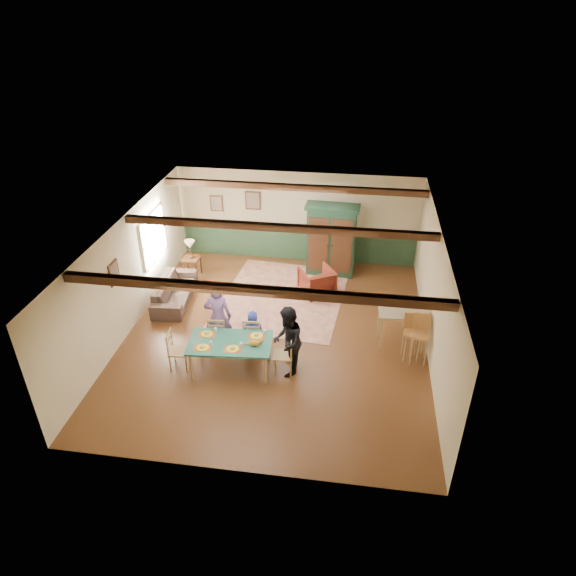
# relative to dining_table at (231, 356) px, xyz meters

# --- Properties ---
(floor) EXTENTS (8.00, 8.00, 0.00)m
(floor) POSITION_rel_dining_table_xyz_m (0.74, 1.37, -0.36)
(floor) COLOR #4A2814
(floor) RESTS_ON ground
(wall_back) EXTENTS (7.00, 0.02, 2.70)m
(wall_back) POSITION_rel_dining_table_xyz_m (0.74, 5.37, 0.99)
(wall_back) COLOR beige
(wall_back) RESTS_ON floor
(wall_left) EXTENTS (0.02, 8.00, 2.70)m
(wall_left) POSITION_rel_dining_table_xyz_m (-2.76, 1.37, 0.99)
(wall_left) COLOR beige
(wall_left) RESTS_ON floor
(wall_right) EXTENTS (0.02, 8.00, 2.70)m
(wall_right) POSITION_rel_dining_table_xyz_m (4.24, 1.37, 0.99)
(wall_right) COLOR beige
(wall_right) RESTS_ON floor
(ceiling) EXTENTS (7.00, 8.00, 0.02)m
(ceiling) POSITION_rel_dining_table_xyz_m (0.74, 1.37, 2.34)
(ceiling) COLOR white
(ceiling) RESTS_ON wall_back
(wainscot_back) EXTENTS (6.95, 0.03, 0.90)m
(wainscot_back) POSITION_rel_dining_table_xyz_m (0.74, 5.35, 0.09)
(wainscot_back) COLOR #223F28
(wainscot_back) RESTS_ON floor
(ceiling_beam_front) EXTENTS (6.95, 0.16, 0.16)m
(ceiling_beam_front) POSITION_rel_dining_table_xyz_m (0.74, -0.93, 2.25)
(ceiling_beam_front) COLOR black
(ceiling_beam_front) RESTS_ON ceiling
(ceiling_beam_mid) EXTENTS (6.95, 0.16, 0.16)m
(ceiling_beam_mid) POSITION_rel_dining_table_xyz_m (0.74, 1.77, 2.25)
(ceiling_beam_mid) COLOR black
(ceiling_beam_mid) RESTS_ON ceiling
(ceiling_beam_back) EXTENTS (6.95, 0.16, 0.16)m
(ceiling_beam_back) POSITION_rel_dining_table_xyz_m (0.74, 4.37, 2.25)
(ceiling_beam_back) COLOR black
(ceiling_beam_back) RESTS_ON ceiling
(window_left) EXTENTS (0.06, 1.60, 1.30)m
(window_left) POSITION_rel_dining_table_xyz_m (-2.73, 3.07, 1.19)
(window_left) COLOR white
(window_left) RESTS_ON wall_left
(picture_left_wall) EXTENTS (0.04, 0.42, 0.52)m
(picture_left_wall) POSITION_rel_dining_table_xyz_m (-2.73, 0.77, 1.39)
(picture_left_wall) COLOR gray
(picture_left_wall) RESTS_ON wall_left
(picture_back_a) EXTENTS (0.45, 0.04, 0.55)m
(picture_back_a) POSITION_rel_dining_table_xyz_m (-0.56, 5.34, 1.44)
(picture_back_a) COLOR gray
(picture_back_a) RESTS_ON wall_back
(picture_back_b) EXTENTS (0.38, 0.04, 0.48)m
(picture_back_b) POSITION_rel_dining_table_xyz_m (-1.66, 5.34, 1.29)
(picture_back_b) COLOR gray
(picture_back_b) RESTS_ON wall_back
(dining_table) EXTENTS (1.81, 1.10, 0.73)m
(dining_table) POSITION_rel_dining_table_xyz_m (0.00, 0.00, 0.00)
(dining_table) COLOR #1D5E4C
(dining_table) RESTS_ON floor
(dining_chair_far_left) EXTENTS (0.44, 0.46, 0.92)m
(dining_chair_far_left) POSITION_rel_dining_table_xyz_m (-0.44, 0.66, 0.10)
(dining_chair_far_left) COLOR #A68553
(dining_chair_far_left) RESTS_ON floor
(dining_chair_far_right) EXTENTS (0.44, 0.46, 0.92)m
(dining_chair_far_right) POSITION_rel_dining_table_xyz_m (0.33, 0.73, 0.10)
(dining_chair_far_right) COLOR #A68553
(dining_chair_far_right) RESTS_ON floor
(dining_chair_end_left) EXTENTS (0.46, 0.44, 0.92)m
(dining_chair_end_left) POSITION_rel_dining_table_xyz_m (-1.11, -0.09, 0.10)
(dining_chair_end_left) COLOR #A68553
(dining_chair_end_left) RESTS_ON floor
(dining_chair_end_right) EXTENTS (0.46, 0.44, 0.92)m
(dining_chair_end_right) POSITION_rel_dining_table_xyz_m (1.11, 0.09, 0.10)
(dining_chair_end_right) COLOR #A68553
(dining_chair_end_right) RESTS_ON floor
(person_man) EXTENTS (0.64, 0.45, 1.67)m
(person_man) POSITION_rel_dining_table_xyz_m (-0.45, 0.74, 0.47)
(person_man) COLOR #7D599A
(person_man) RESTS_ON floor
(person_woman) EXTENTS (0.66, 0.82, 1.60)m
(person_woman) POSITION_rel_dining_table_xyz_m (1.21, 0.10, 0.44)
(person_woman) COLOR black
(person_woman) RESTS_ON floor
(person_child) EXTENTS (0.50, 0.35, 0.97)m
(person_child) POSITION_rel_dining_table_xyz_m (0.32, 0.80, 0.12)
(person_child) COLOR navy
(person_child) RESTS_ON floor
(cat) EXTENTS (0.36, 0.16, 0.17)m
(cat) POSITION_rel_dining_table_xyz_m (0.54, -0.05, 0.45)
(cat) COLOR orange
(cat) RESTS_ON dining_table
(place_setting_near_left) EXTENTS (0.41, 0.32, 0.11)m
(place_setting_near_left) POSITION_rel_dining_table_xyz_m (-0.51, -0.28, 0.42)
(place_setting_near_left) COLOR yellow
(place_setting_near_left) RESTS_ON dining_table
(place_setting_near_center) EXTENTS (0.41, 0.32, 0.11)m
(place_setting_near_center) POSITION_rel_dining_table_xyz_m (0.12, -0.23, 0.42)
(place_setting_near_center) COLOR yellow
(place_setting_near_center) RESTS_ON dining_table
(place_setting_far_left) EXTENTS (0.41, 0.32, 0.11)m
(place_setting_far_left) POSITION_rel_dining_table_xyz_m (-0.55, 0.20, 0.42)
(place_setting_far_left) COLOR yellow
(place_setting_far_left) RESTS_ON dining_table
(place_setting_far_right) EXTENTS (0.41, 0.32, 0.11)m
(place_setting_far_right) POSITION_rel_dining_table_xyz_m (0.51, 0.28, 0.42)
(place_setting_far_right) COLOR yellow
(place_setting_far_right) RESTS_ON dining_table
(area_rug) EXTENTS (3.42, 3.95, 0.01)m
(area_rug) POSITION_rel_dining_table_xyz_m (0.65, 3.09, -0.36)
(area_rug) COLOR beige
(area_rug) RESTS_ON floor
(armoire) EXTENTS (1.49, 0.67, 2.07)m
(armoire) POSITION_rel_dining_table_xyz_m (1.79, 4.62, 0.67)
(armoire) COLOR black
(armoire) RESTS_ON floor
(armchair) EXTENTS (1.12, 1.13, 0.76)m
(armchair) POSITION_rel_dining_table_xyz_m (1.52, 3.40, 0.02)
(armchair) COLOR #45130D
(armchair) RESTS_ON floor
(sofa) EXTENTS (0.97, 2.09, 0.59)m
(sofa) POSITION_rel_dining_table_xyz_m (-2.12, 2.53, -0.07)
(sofa) COLOR #3B2C25
(sofa) RESTS_ON floor
(end_table) EXTENTS (0.49, 0.49, 0.57)m
(end_table) POSITION_rel_dining_table_xyz_m (-2.08, 3.89, -0.08)
(end_table) COLOR black
(end_table) RESTS_ON floor
(table_lamp) EXTENTS (0.29, 0.29, 0.52)m
(table_lamp) POSITION_rel_dining_table_xyz_m (-2.08, 3.89, 0.47)
(table_lamp) COLOR beige
(table_lamp) RESTS_ON end_table
(counter_table) EXTENTS (1.15, 0.71, 0.93)m
(counter_table) POSITION_rel_dining_table_xyz_m (3.64, 1.40, 0.10)
(counter_table) COLOR #C5B699
(counter_table) RESTS_ON floor
(bar_stool_left) EXTENTS (0.42, 0.45, 1.10)m
(bar_stool_left) POSITION_rel_dining_table_xyz_m (3.82, 0.93, 0.19)
(bar_stool_left) COLOR #BC8449
(bar_stool_left) RESTS_ON floor
(bar_stool_right) EXTENTS (0.44, 0.47, 1.15)m
(bar_stool_right) POSITION_rel_dining_table_xyz_m (3.99, 0.85, 0.21)
(bar_stool_right) COLOR #BC8449
(bar_stool_right) RESTS_ON floor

